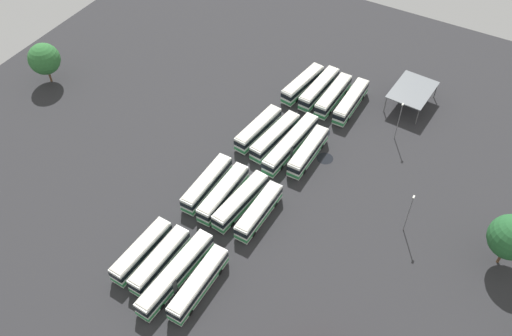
% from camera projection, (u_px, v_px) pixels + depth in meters
% --- Properties ---
extents(ground_plane, '(129.71, 129.71, 0.00)m').
position_uv_depth(ground_plane, '(258.00, 174.00, 99.21)').
color(ground_plane, '#28282B').
extents(bus_row0_slot0, '(12.78, 2.58, 3.44)m').
position_uv_depth(bus_row0_slot0, '(199.00, 284.00, 81.90)').
color(bus_row0_slot0, silver).
rests_on(bus_row0_slot0, ground_plane).
extents(bus_row0_slot1, '(15.89, 3.30, 3.44)m').
position_uv_depth(bus_row0_slot1, '(176.00, 274.00, 83.03)').
color(bus_row0_slot1, silver).
rests_on(bus_row0_slot1, ground_plane).
extents(bus_row0_slot2, '(12.20, 2.82, 3.44)m').
position_uv_depth(bus_row0_slot2, '(160.00, 260.00, 84.67)').
color(bus_row0_slot2, silver).
rests_on(bus_row0_slot2, ground_plane).
extents(bus_row0_slot3, '(12.05, 3.01, 3.44)m').
position_uv_depth(bus_row0_slot3, '(142.00, 251.00, 85.83)').
color(bus_row0_slot3, silver).
rests_on(bus_row0_slot3, ground_plane).
extents(bus_row1_slot0, '(11.60, 2.68, 3.44)m').
position_uv_depth(bus_row1_slot0, '(259.00, 211.00, 91.16)').
color(bus_row1_slot0, silver).
rests_on(bus_row1_slot0, ground_plane).
extents(bus_row1_slot1, '(12.75, 3.72, 3.44)m').
position_uv_depth(bus_row1_slot1, '(241.00, 201.00, 92.65)').
color(bus_row1_slot1, silver).
rests_on(bus_row1_slot1, ground_plane).
extents(bus_row1_slot2, '(12.59, 2.64, 3.44)m').
position_uv_depth(bus_row1_slot2, '(223.00, 193.00, 93.80)').
color(bus_row1_slot2, silver).
rests_on(bus_row1_slot2, ground_plane).
extents(bus_row1_slot3, '(12.44, 2.56, 3.44)m').
position_uv_depth(bus_row1_slot3, '(207.00, 184.00, 95.29)').
color(bus_row1_slot3, silver).
rests_on(bus_row1_slot3, ground_plane).
extents(bus_row2_slot0, '(11.89, 2.58, 3.44)m').
position_uv_depth(bus_row2_slot0, '(308.00, 152.00, 100.56)').
color(bus_row2_slot0, silver).
rests_on(bus_row2_slot0, ground_plane).
extents(bus_row2_slot1, '(15.92, 3.61, 3.44)m').
position_uv_depth(bus_row2_slot1, '(291.00, 144.00, 101.87)').
color(bus_row2_slot1, silver).
rests_on(bus_row2_slot1, ground_plane).
extents(bus_row2_slot2, '(12.95, 3.92, 3.44)m').
position_uv_depth(bus_row2_slot2, '(275.00, 136.00, 103.26)').
color(bus_row2_slot2, silver).
rests_on(bus_row2_slot2, ground_plane).
extents(bus_row2_slot3, '(12.08, 3.73, 3.44)m').
position_uv_depth(bus_row2_slot3, '(258.00, 129.00, 104.65)').
color(bus_row2_slot3, silver).
rests_on(bus_row2_slot3, ground_plane).
extents(bus_row3_slot0, '(12.38, 2.54, 3.44)m').
position_uv_depth(bus_row3_slot0, '(351.00, 102.00, 110.05)').
color(bus_row3_slot0, silver).
rests_on(bus_row3_slot0, ground_plane).
extents(bus_row3_slot1, '(12.21, 2.76, 3.44)m').
position_uv_depth(bus_row3_slot1, '(333.00, 96.00, 111.29)').
color(bus_row3_slot1, silver).
rests_on(bus_row3_slot1, ground_plane).
extents(bus_row3_slot2, '(12.79, 3.25, 3.44)m').
position_uv_depth(bus_row3_slot2, '(319.00, 89.00, 112.81)').
color(bus_row3_slot2, silver).
rests_on(bus_row3_slot2, ground_plane).
extents(bus_row3_slot3, '(12.19, 4.03, 3.44)m').
position_uv_depth(bus_row3_slot3, '(303.00, 84.00, 113.82)').
color(bus_row3_slot3, silver).
rests_on(bus_row3_slot3, ground_plane).
extents(maintenance_shelter, '(10.67, 7.94, 3.85)m').
position_uv_depth(maintenance_shelter, '(413.00, 90.00, 109.59)').
color(maintenance_shelter, slate).
rests_on(maintenance_shelter, ground_plane).
extents(lamp_post_far_corner, '(0.56, 0.28, 8.48)m').
position_uv_depth(lamp_post_far_corner, '(399.00, 120.00, 102.17)').
color(lamp_post_far_corner, slate).
rests_on(lamp_post_far_corner, ground_plane).
extents(lamp_post_near_entrance, '(0.56, 0.28, 8.43)m').
position_uv_depth(lamp_post_near_entrance, '(409.00, 212.00, 87.49)').
color(lamp_post_near_entrance, slate).
rests_on(lamp_post_near_entrance, ground_plane).
extents(tree_south_edge, '(6.90, 6.90, 9.93)m').
position_uv_depth(tree_south_edge, '(511.00, 237.00, 81.92)').
color(tree_south_edge, brown).
rests_on(tree_south_edge, ground_plane).
extents(tree_northwest, '(6.47, 6.47, 8.93)m').
position_uv_depth(tree_northwest, '(44.00, 59.00, 113.24)').
color(tree_northwest, brown).
rests_on(tree_northwest, ground_plane).
extents(puddle_front_lane, '(3.79, 3.79, 0.01)m').
position_uv_depth(puddle_front_lane, '(320.00, 132.00, 106.70)').
color(puddle_front_lane, black).
rests_on(puddle_front_lane, ground_plane).
extents(puddle_centre_drain, '(3.05, 3.05, 0.01)m').
position_uv_depth(puddle_centre_drain, '(325.00, 158.00, 101.92)').
color(puddle_centre_drain, black).
rests_on(puddle_centre_drain, ground_plane).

